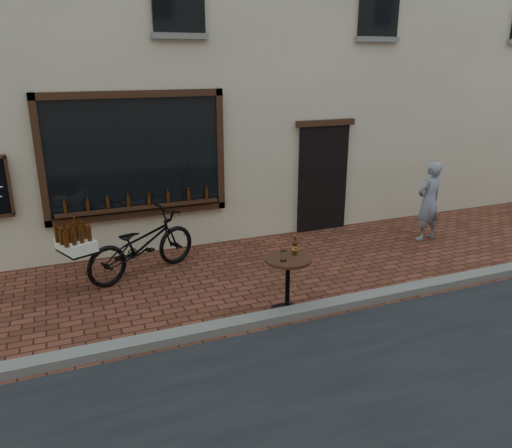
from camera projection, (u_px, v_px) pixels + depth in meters
name	position (u px, v px, depth m)	size (l,w,h in m)	color
ground	(321.00, 319.00, 7.02)	(90.00, 90.00, 0.00)	#4D2519
kerb	(315.00, 309.00, 7.17)	(90.00, 0.25, 0.12)	slate
cargo_bicycle	(140.00, 244.00, 8.28)	(2.41, 1.55, 1.15)	black
bistro_table	(288.00, 274.00, 7.00)	(0.66, 0.66, 1.14)	black
pedestrian	(429.00, 201.00, 9.87)	(0.58, 0.38, 1.59)	gray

